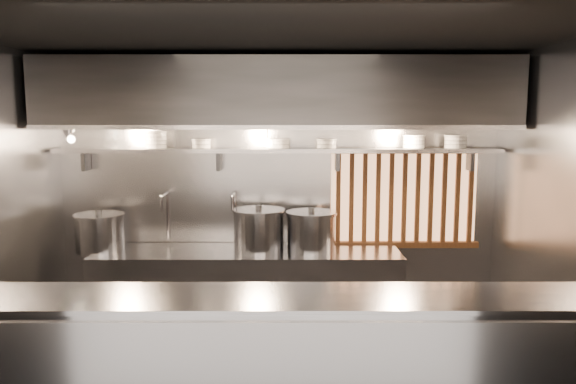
{
  "coord_description": "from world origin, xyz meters",
  "views": [
    {
      "loc": [
        0.09,
        -4.28,
        2.23
      ],
      "look_at": [
        0.1,
        0.55,
        1.56
      ],
      "focal_mm": 35.0,
      "sensor_mm": 36.0,
      "label": 1
    }
  ],
  "objects_px": {
    "heat_lamp": "(69,133)",
    "stock_pot_mid": "(259,230)",
    "stock_pot_right": "(311,231)",
    "stock_pot_left": "(100,232)",
    "pendant_bulb": "(267,143)"
  },
  "relations": [
    {
      "from": "stock_pot_left",
      "to": "stock_pot_right",
      "type": "bearing_deg",
      "value": 0.77
    },
    {
      "from": "heat_lamp",
      "to": "stock_pot_right",
      "type": "xyz_separation_m",
      "value": [
        2.23,
        0.3,
        -0.97
      ]
    },
    {
      "from": "heat_lamp",
      "to": "stock_pot_mid",
      "type": "relative_size",
      "value": 0.54
    },
    {
      "from": "heat_lamp",
      "to": "stock_pot_left",
      "type": "distance_m",
      "value": 1.03
    },
    {
      "from": "pendant_bulb",
      "to": "stock_pot_right",
      "type": "bearing_deg",
      "value": -6.5
    },
    {
      "from": "stock_pot_left",
      "to": "stock_pot_mid",
      "type": "relative_size",
      "value": 0.8
    },
    {
      "from": "pendant_bulb",
      "to": "stock_pot_right",
      "type": "height_order",
      "value": "pendant_bulb"
    },
    {
      "from": "stock_pot_mid",
      "to": "stock_pot_right",
      "type": "distance_m",
      "value": 0.52
    },
    {
      "from": "pendant_bulb",
      "to": "stock_pot_mid",
      "type": "xyz_separation_m",
      "value": [
        -0.09,
        -0.06,
        -0.85
      ]
    },
    {
      "from": "stock_pot_mid",
      "to": "stock_pot_right",
      "type": "bearing_deg",
      "value": 0.77
    },
    {
      "from": "stock_pot_mid",
      "to": "heat_lamp",
      "type": "bearing_deg",
      "value": -170.26
    },
    {
      "from": "pendant_bulb",
      "to": "heat_lamp",
      "type": "bearing_deg",
      "value": -169.0
    },
    {
      "from": "pendant_bulb",
      "to": "stock_pot_mid",
      "type": "distance_m",
      "value": 0.86
    },
    {
      "from": "heat_lamp",
      "to": "stock_pot_left",
      "type": "xyz_separation_m",
      "value": [
        0.15,
        0.27,
        -0.98
      ]
    },
    {
      "from": "heat_lamp",
      "to": "stock_pot_right",
      "type": "height_order",
      "value": "heat_lamp"
    }
  ]
}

